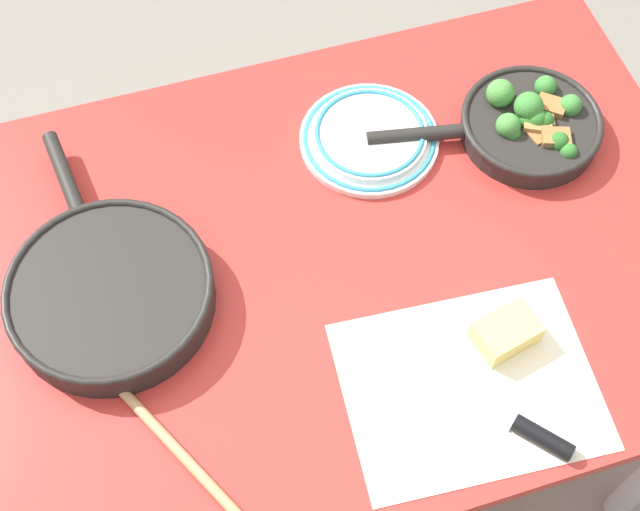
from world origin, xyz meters
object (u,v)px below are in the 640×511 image
at_px(wooden_spoon, 134,403).
at_px(grater_knife, 512,421).
at_px(cheese_block, 506,332).
at_px(skillet_broccoli, 528,124).
at_px(dinner_plate_stack, 369,137).
at_px(skillet_eggs, 110,293).

relative_size(wooden_spoon, grater_knife, 1.69).
relative_size(grater_knife, cheese_block, 2.13).
bearing_deg(skillet_broccoli, grater_knife, 74.83).
height_order(skillet_broccoli, cheese_block, skillet_broccoli).
xyz_separation_m(wooden_spoon, dinner_plate_stack, (-0.45, -0.33, 0.01)).
relative_size(cheese_block, dinner_plate_stack, 0.43).
bearing_deg(skillet_broccoli, cheese_block, 72.38).
xyz_separation_m(cheese_block, dinner_plate_stack, (0.07, -0.39, -0.01)).
relative_size(skillet_eggs, wooden_spoon, 1.30).
relative_size(skillet_eggs, dinner_plate_stack, 2.01).
bearing_deg(grater_knife, cheese_block, -59.10).
xyz_separation_m(skillet_eggs, cheese_block, (-0.52, 0.22, -0.01)).
bearing_deg(dinner_plate_stack, cheese_block, 100.24).
bearing_deg(skillet_eggs, grater_knife, -133.14).
bearing_deg(skillet_eggs, dinner_plate_stack, -77.28).
distance_m(skillet_eggs, grater_knife, 0.59).
relative_size(skillet_eggs, cheese_block, 4.66).
bearing_deg(wooden_spoon, grater_knife, -137.50).
bearing_deg(dinner_plate_stack, grater_knife, 93.39).
distance_m(skillet_eggs, cheese_block, 0.57).
height_order(wooden_spoon, dinner_plate_stack, dinner_plate_stack).
distance_m(skillet_broccoli, dinner_plate_stack, 0.26).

